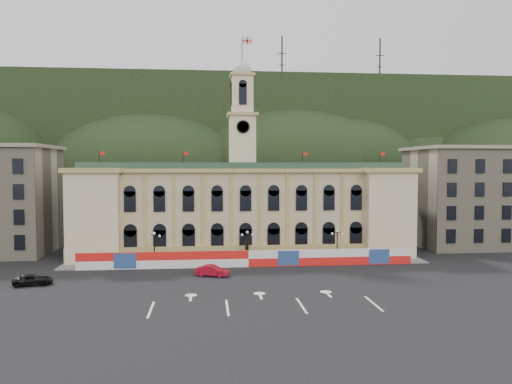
{
  "coord_description": "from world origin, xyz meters",
  "views": [
    {
      "loc": [
        -6.06,
        -58.24,
        15.06
      ],
      "look_at": [
        1.42,
        18.0,
        11.02
      ],
      "focal_mm": 35.0,
      "sensor_mm": 36.0,
      "label": 1
    }
  ],
  "objects": [
    {
      "name": "pavement",
      "position": [
        0.0,
        17.75,
        0.08
      ],
      "size": [
        56.0,
        5.5,
        0.16
      ],
      "primitive_type": "cube",
      "color": "slate",
      "rests_on": "ground"
    },
    {
      "name": "lane_markings",
      "position": [
        0.0,
        -5.0,
        0.0
      ],
      "size": [
        26.0,
        10.0,
        0.02
      ],
      "primitive_type": null,
      "color": "white",
      "rests_on": "ground"
    },
    {
      "name": "lamp_center",
      "position": [
        0.0,
        17.0,
        3.07
      ],
      "size": [
        1.96,
        0.44,
        5.15
      ],
      "color": "black",
      "rests_on": "ground"
    },
    {
      "name": "statue",
      "position": [
        0.0,
        18.0,
        1.19
      ],
      "size": [
        1.4,
        1.4,
        3.72
      ],
      "color": "#595651",
      "rests_on": "ground"
    },
    {
      "name": "ground",
      "position": [
        0.0,
        0.0,
        0.0
      ],
      "size": [
        260.0,
        260.0,
        0.0
      ],
      "primitive_type": "plane",
      "color": "black",
      "rests_on": "ground"
    },
    {
      "name": "lamp_left",
      "position": [
        -14.0,
        17.0,
        3.07
      ],
      "size": [
        1.96,
        0.44,
        5.15
      ],
      "color": "black",
      "rests_on": "ground"
    },
    {
      "name": "black_suv",
      "position": [
        -28.0,
        6.38,
        0.66
      ],
      "size": [
        3.9,
        5.55,
        1.32
      ],
      "primitive_type": "imported",
      "rotation": [
        0.0,
        0.0,
        1.75
      ],
      "color": "black",
      "rests_on": "ground"
    },
    {
      "name": "city_hall",
      "position": [
        0.0,
        27.63,
        7.85
      ],
      "size": [
        56.2,
        17.6,
        37.1
      ],
      "color": "#C5B48E",
      "rests_on": "ground"
    },
    {
      "name": "lamp_right",
      "position": [
        14.0,
        17.0,
        3.07
      ],
      "size": [
        1.96,
        0.44,
        5.15
      ],
      "color": "black",
      "rests_on": "ground"
    },
    {
      "name": "red_sedan",
      "position": [
        -5.44,
        9.36,
        0.74
      ],
      "size": [
        4.36,
        5.47,
        1.48
      ],
      "primitive_type": "imported",
      "rotation": [
        0.0,
        0.0,
        1.24
      ],
      "color": "maroon",
      "rests_on": "ground"
    },
    {
      "name": "side_building_right",
      "position": [
        43.0,
        30.93,
        9.33
      ],
      "size": [
        21.0,
        17.0,
        18.6
      ],
      "color": "tan",
      "rests_on": "ground"
    },
    {
      "name": "hill_ridge",
      "position": [
        0.03,
        121.99,
        19.48
      ],
      "size": [
        230.0,
        80.0,
        64.0
      ],
      "color": "black",
      "rests_on": "ground"
    },
    {
      "name": "hoarding_fence",
      "position": [
        0.06,
        15.07,
        1.25
      ],
      "size": [
        50.0,
        0.44,
        2.5
      ],
      "color": "red",
      "rests_on": "ground"
    }
  ]
}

